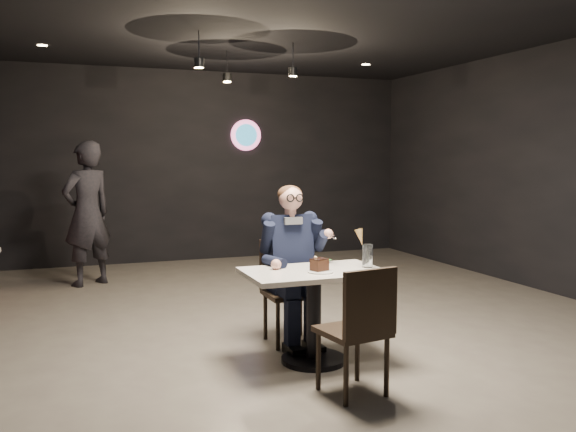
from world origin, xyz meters
name	(u,v)px	position (x,y,z in m)	size (l,w,h in m)	color
floor	(301,335)	(0.00, 0.00, 0.00)	(9.00, 9.00, 0.00)	slate
wall_sign	(246,135)	(0.80, 4.47, 2.00)	(0.50, 0.06, 0.50)	pink
pendant_lights	(240,53)	(0.00, 2.00, 2.88)	(1.40, 1.20, 0.36)	black
main_table	(314,316)	(-0.18, -0.71, 0.38)	(1.10, 0.70, 0.75)	white
chair_far	(290,292)	(-0.18, -0.16, 0.46)	(0.42, 0.46, 0.92)	black
chair_near	(352,329)	(-0.18, -1.40, 0.46)	(0.42, 0.46, 0.92)	black
seated_man	(290,263)	(-0.18, -0.16, 0.72)	(0.60, 0.80, 1.44)	black
dessert_plate	(321,272)	(-0.17, -0.82, 0.76)	(0.20, 0.20, 0.01)	white
cake_slice	(319,265)	(-0.17, -0.79, 0.80)	(0.12, 0.10, 0.09)	black
mint_leaf	(328,260)	(-0.09, -0.80, 0.84)	(0.06, 0.04, 0.01)	green
sundae_glass	(367,256)	(0.28, -0.75, 0.84)	(0.08, 0.08, 0.19)	silver
wafer_cone	(361,237)	(0.22, -0.73, 1.00)	(0.07, 0.07, 0.14)	#D7AE58
passerby	(87,214)	(-1.74, 3.04, 0.93)	(0.68, 0.44, 1.85)	black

